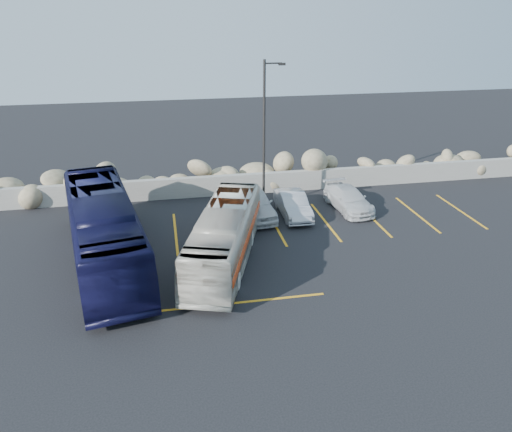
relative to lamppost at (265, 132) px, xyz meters
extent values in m
plane|color=black|center=(-2.56, -9.50, -4.30)|extent=(90.00, 90.00, 0.00)
cube|color=gray|center=(-2.56, 2.50, -3.70)|extent=(60.00, 0.40, 1.20)
cube|color=orange|center=(-5.06, -2.50, -4.29)|extent=(0.12, 5.00, 0.01)
cube|color=orange|center=(0.04, -2.50, -4.29)|extent=(0.12, 5.00, 0.01)
cube|color=orange|center=(2.74, -2.50, -4.29)|extent=(0.12, 5.00, 0.01)
cube|color=orange|center=(5.34, -2.50, -4.29)|extent=(0.12, 5.00, 0.01)
cube|color=orange|center=(7.94, -2.50, -4.29)|extent=(0.12, 5.00, 0.01)
cube|color=orange|center=(10.54, -2.50, -4.29)|extent=(0.12, 5.00, 0.01)
cube|color=orange|center=(-3.56, -9.30, -4.29)|extent=(8.00, 0.12, 0.01)
cylinder|color=#2B2826|center=(-0.06, 0.00, -0.30)|extent=(0.14, 0.14, 8.00)
cylinder|color=#2B2826|center=(0.39, 0.00, 3.50)|extent=(0.90, 0.08, 0.08)
cube|color=#2B2826|center=(0.84, 0.00, 3.45)|extent=(0.35, 0.18, 0.12)
imported|color=beige|center=(-3.00, -5.84, -3.07)|extent=(4.67, 8.97, 2.44)
imported|color=black|center=(-8.14, -4.92, -2.76)|extent=(4.62, 11.34, 3.08)
imported|color=silver|center=(-0.82, -1.03, -3.54)|extent=(2.07, 4.55, 1.51)
imported|color=#B7B6BB|center=(1.27, -1.35, -3.66)|extent=(1.35, 3.85, 1.27)
imported|color=silver|center=(4.53, -1.07, -3.70)|extent=(2.03, 4.22, 1.18)
camera|label=1|loc=(-5.35, -25.39, 6.25)|focal=35.00mm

